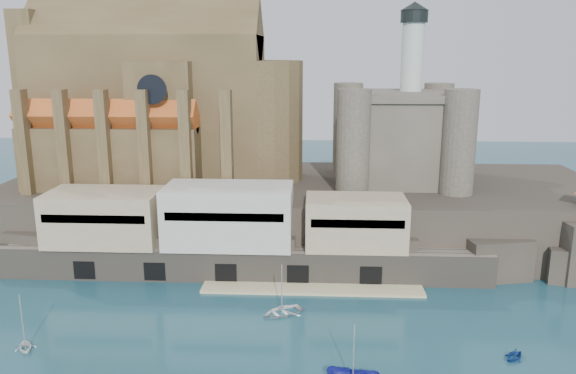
# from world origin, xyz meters

# --- Properties ---
(ground) EXTENTS (300.00, 300.00, 0.00)m
(ground) POSITION_xyz_m (0.00, 0.00, 0.00)
(ground) COLOR #17414F
(ground) RESTS_ON ground
(promontory) EXTENTS (100.00, 36.00, 10.00)m
(promontory) POSITION_xyz_m (-0.19, 39.37, 4.92)
(promontory) COLOR #28231E
(promontory) RESTS_ON ground
(quay) EXTENTS (70.00, 12.00, 13.05)m
(quay) POSITION_xyz_m (-10.19, 23.07, 6.07)
(quay) COLOR #6A6155
(quay) RESTS_ON ground
(church) EXTENTS (47.00, 25.93, 30.51)m
(church) POSITION_xyz_m (-24.13, 41.85, 22.13)
(church) COLOR #4F3E24
(church) RESTS_ON promontory
(castle_keep) EXTENTS (21.20, 21.20, 29.30)m
(castle_keep) POSITION_xyz_m (16.08, 41.08, 18.31)
(castle_keep) COLOR #4C473C
(castle_keep) RESTS_ON promontory
(boat_4) EXTENTS (3.05, 2.71, 3.02)m
(boat_4) POSITION_xyz_m (-28.94, 0.74, 0.00)
(boat_4) COLOR white
(boat_4) RESTS_ON ground
(boat_6) EXTENTS (2.97, 3.79, 5.31)m
(boat_6) POSITION_xyz_m (-1.69, 10.74, 0.00)
(boat_6) COLOR white
(boat_6) RESTS_ON ground
(boat_7) EXTENTS (2.66, 2.76, 2.77)m
(boat_7) POSITION_xyz_m (23.34, 1.48, 0.00)
(boat_7) COLOR navy
(boat_7) RESTS_ON ground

